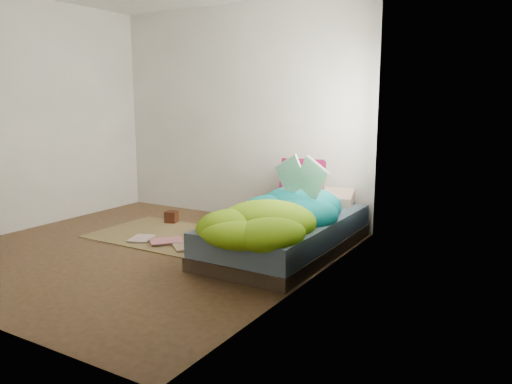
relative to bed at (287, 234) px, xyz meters
The scene contains 12 objects.
ground 1.43m from the bed, 149.45° to the right, with size 3.50×3.50×0.00m, color #3D2A17.
room_walls 2.02m from the bed, 149.42° to the right, with size 3.54×3.54×2.62m.
bed is the anchor object (origin of this frame).
duvet 0.41m from the bed, 90.00° to the right, with size 0.96×1.84×0.34m, color #087B82, non-canonical shape.
rug 1.39m from the bed, behind, with size 1.60×1.10×0.01m, color brown.
pillow_floral 0.83m from the bed, 85.38° to the left, with size 0.59×0.36×0.13m, color beige.
pillow_magenta 0.87m from the bed, 105.00° to the left, with size 0.47×0.15×0.47m, color #450424.
open_book 0.68m from the bed, 37.35° to the left, with size 0.51×0.11×0.31m, color green, non-canonical shape.
wooden_box 1.74m from the bed, behind, with size 0.13×0.13×0.13m, color #3A160D.
floor_book_a 1.67m from the bed, 162.49° to the right, with size 0.21×0.29×0.02m, color silver.
floor_book_b 1.32m from the bed, 165.03° to the right, with size 0.24×0.33×0.03m, color pink.
floor_book_c 1.13m from the bed, 151.07° to the right, with size 0.23×0.32×0.02m, color tan.
Camera 1 is at (3.37, -3.48, 1.46)m, focal length 35.00 mm.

